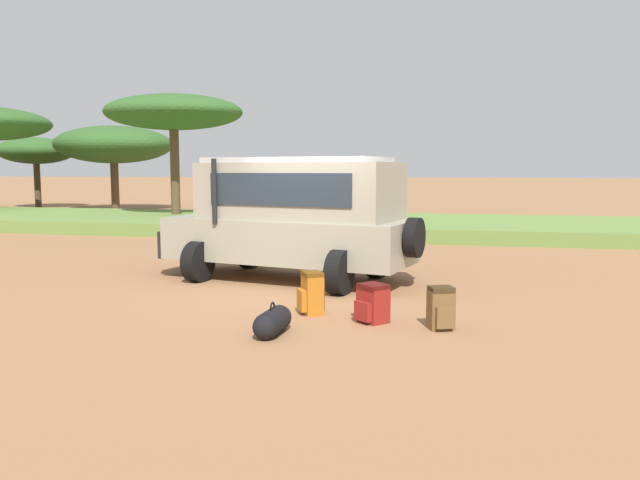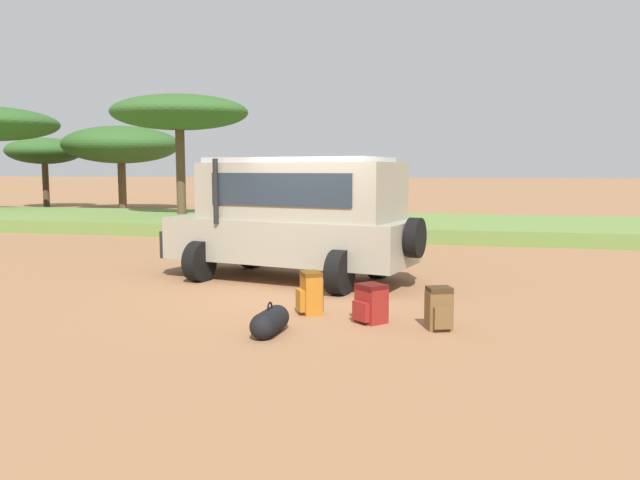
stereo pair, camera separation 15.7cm
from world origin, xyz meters
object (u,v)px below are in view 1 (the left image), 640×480
acacia_tree_far_left (36,151)px  acacia_tree_centre_back (113,145)px  safari_vehicle (294,216)px  acacia_tree_right_mid (173,113)px  backpack_beside_front_wheel (311,293)px  backpack_cluster_center (441,309)px  duffel_bag_low_black_case (273,322)px  backpack_near_rear_wheel (373,304)px

acacia_tree_far_left → acacia_tree_centre_back: size_ratio=0.69×
safari_vehicle → acacia_tree_right_mid: acacia_tree_right_mid is taller
safari_vehicle → backpack_beside_front_wheel: safari_vehicle is taller
backpack_cluster_center → acacia_tree_right_mid: (-10.84, 14.25, 4.10)m
backpack_beside_front_wheel → duffel_bag_low_black_case: (-0.23, -1.29, -0.14)m
backpack_cluster_center → acacia_tree_far_left: (-23.58, 22.82, 2.96)m
backpack_cluster_center → acacia_tree_right_mid: size_ratio=0.11×
acacia_tree_centre_back → acacia_tree_right_mid: 10.63m
backpack_beside_front_wheel → backpack_near_rear_wheel: bearing=-17.9°
backpack_cluster_center → acacia_tree_right_mid: 18.36m
backpack_beside_front_wheel → acacia_tree_right_mid: 16.85m
safari_vehicle → acacia_tree_far_left: bearing=136.5°
acacia_tree_far_left → acacia_tree_right_mid: acacia_tree_right_mid is taller
safari_vehicle → acacia_tree_far_left: acacia_tree_far_left is taller
backpack_beside_front_wheel → acacia_tree_centre_back: 27.02m
safari_vehicle → backpack_cluster_center: (3.01, -3.30, -1.00)m
acacia_tree_centre_back → backpack_beside_front_wheel: bearing=-53.0°
safari_vehicle → duffel_bag_low_black_case: (0.81, -4.08, -1.12)m
safari_vehicle → backpack_beside_front_wheel: size_ratio=8.38×
safari_vehicle → duffel_bag_low_black_case: size_ratio=6.07×
backpack_beside_front_wheel → backpack_near_rear_wheel: 1.04m
backpack_near_rear_wheel → duffel_bag_low_black_case: 1.56m
backpack_near_rear_wheel → acacia_tree_far_left: acacia_tree_far_left is taller
acacia_tree_far_left → backpack_near_rear_wheel: bearing=-45.1°
backpack_near_rear_wheel → acacia_tree_centre_back: 27.88m
backpack_near_rear_wheel → acacia_tree_far_left: size_ratio=0.13×
backpack_cluster_center → acacia_tree_right_mid: acacia_tree_right_mid is taller
backpack_cluster_center → acacia_tree_centre_back: bearing=129.5°
backpack_beside_front_wheel → backpack_cluster_center: bearing=-14.5°
backpack_beside_front_wheel → backpack_cluster_center: size_ratio=1.09×
backpack_near_rear_wheel → acacia_tree_right_mid: bearing=125.0°
safari_vehicle → backpack_cluster_center: 4.58m
duffel_bag_low_black_case → safari_vehicle: bearing=101.2°
backpack_near_rear_wheel → safari_vehicle: bearing=123.0°
duffel_bag_low_black_case → acacia_tree_centre_back: acacia_tree_centre_back is taller
backpack_cluster_center → backpack_near_rear_wheel: bearing=169.0°
backpack_cluster_center → backpack_near_rear_wheel: 1.00m
backpack_cluster_center → acacia_tree_centre_back: 28.64m
backpack_beside_front_wheel → duffel_bag_low_black_case: size_ratio=0.72×
backpack_near_rear_wheel → acacia_tree_right_mid: (-9.85, 14.05, 4.12)m
duffel_bag_low_black_case → acacia_tree_right_mid: bearing=119.9°
acacia_tree_far_left → acacia_tree_right_mid: (12.74, -8.58, 1.15)m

